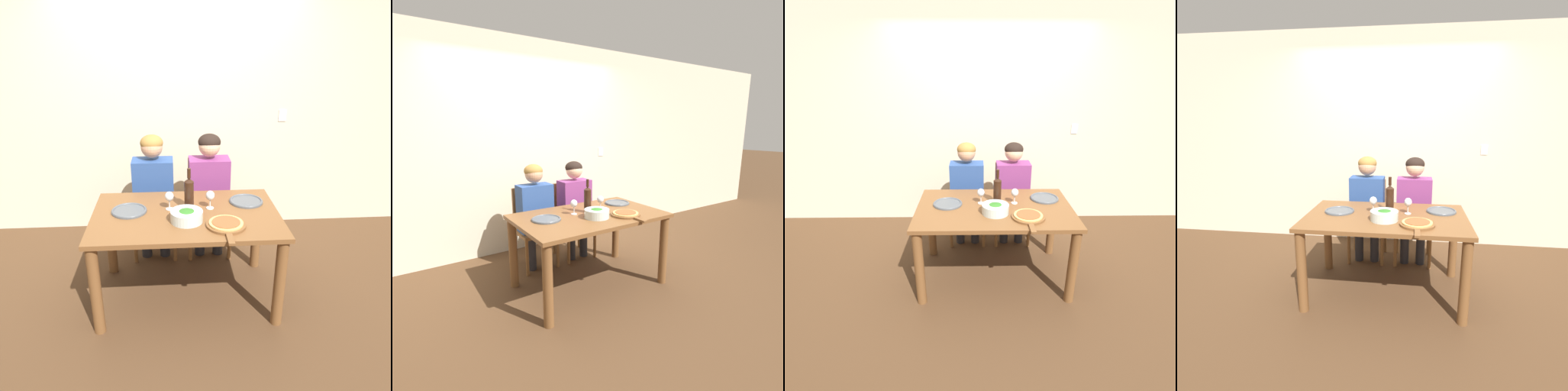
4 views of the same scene
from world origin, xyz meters
TOP-DOWN VIEW (x-y plane):
  - ground_plane at (0.00, 0.00)m, footprint 40.00×40.00m
  - back_wall at (0.00, 1.35)m, footprint 10.00×0.06m
  - dining_table at (0.00, 0.00)m, footprint 1.46×0.91m
  - chair_left at (-0.28, 0.80)m, footprint 0.42×0.42m
  - chair_right at (0.25, 0.80)m, footprint 0.42×0.42m
  - person_woman at (-0.28, 0.69)m, footprint 0.47×0.51m
  - person_man at (0.25, 0.69)m, footprint 0.47×0.51m
  - wine_bottle at (0.03, 0.07)m, footprint 0.07×0.07m
  - broccoli_bowl at (-0.00, -0.13)m, footprint 0.24×0.24m
  - dinner_plate_left at (-0.44, 0.06)m, footprint 0.28×0.28m
  - dinner_plate_right at (0.51, 0.19)m, footprint 0.28×0.28m
  - pizza_on_board at (0.28, -0.24)m, footprint 0.29×0.43m
  - wine_glass_left at (-0.13, 0.09)m, footprint 0.07×0.07m
  - wine_glass_right at (0.20, 0.08)m, footprint 0.07×0.07m

SIDE VIEW (x-z plane):
  - ground_plane at x=0.00m, z-range 0.00..0.00m
  - chair_left at x=-0.28m, z-range 0.03..0.96m
  - chair_right at x=0.25m, z-range 0.03..0.96m
  - dining_table at x=0.00m, z-range 0.25..1.01m
  - person_woman at x=-0.28m, z-range 0.12..1.34m
  - person_man at x=0.25m, z-range 0.12..1.34m
  - dinner_plate_left at x=-0.44m, z-range 0.76..0.78m
  - dinner_plate_right at x=0.51m, z-range 0.76..0.78m
  - pizza_on_board at x=0.28m, z-range 0.76..0.80m
  - broccoli_bowl at x=0.00m, z-range 0.76..0.85m
  - wine_glass_left at x=-0.13m, z-range 0.79..0.95m
  - wine_glass_right at x=0.20m, z-range 0.79..0.95m
  - wine_bottle at x=0.03m, z-range 0.73..1.08m
  - back_wall at x=0.00m, z-range 0.00..2.70m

